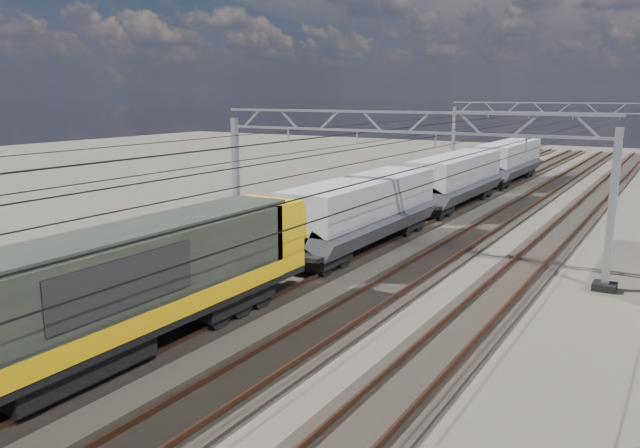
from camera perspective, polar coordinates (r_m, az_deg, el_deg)
The scene contains 12 objects.
ground at distance 27.08m, azimuth 3.08°, elevation -5.10°, with size 160.00×160.00×0.00m, color #2C2821.
track_outer_west at distance 30.21m, azimuth -7.04°, elevation -3.24°, with size 2.60×140.00×0.30m.
track_loco at distance 28.01m, azimuth -0.55°, elevation -4.36°, with size 2.60×140.00×0.30m.
track_inner_east at distance 26.23m, azimuth 6.96°, elevation -5.57°, with size 2.60×140.00×0.30m.
track_outer_east at distance 24.97m, azimuth 15.43°, elevation -6.83°, with size 2.60×140.00×0.30m.
catenary_gantry_mid at distance 29.78m, azimuth 6.77°, elevation 4.08°, with size 19.90×0.90×7.11m.
catenary_gantry_far at distance 64.20m, azimuth 20.23°, elevation 7.54°, with size 19.90×0.90×7.11m.
overhead_wires at distance 33.27m, azimuth 9.71°, elevation 7.99°, with size 12.03×140.00×0.53m.
locomotive at distance 18.15m, azimuth -22.48°, elevation -6.90°, with size 2.76×21.10×3.62m.
hopper_wagon_lead at distance 31.61m, azimuth 4.00°, elevation 1.51°, with size 3.38×13.00×3.25m.
hopper_wagon_mid at distance 44.60m, azimuth 12.34°, elevation 4.27°, with size 3.38×13.00×3.25m.
hopper_wagon_third at distance 58.16m, azimuth 16.88°, elevation 5.73°, with size 3.38×13.00×3.25m.
Camera 1 is at (12.05, -22.94, 7.86)m, focal length 35.00 mm.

